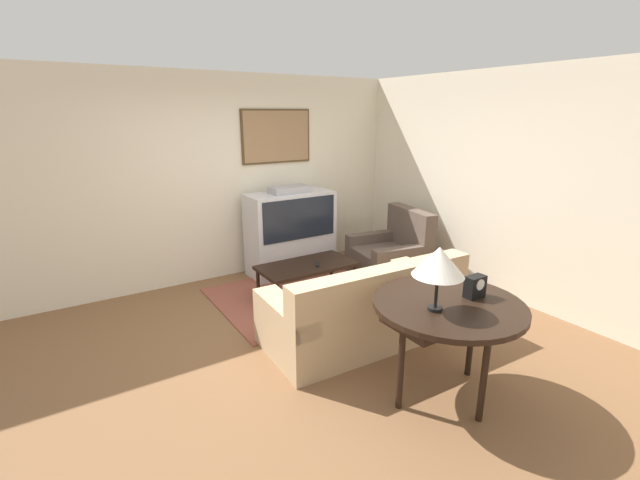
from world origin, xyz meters
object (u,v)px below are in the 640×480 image
at_px(table_lamp, 439,262).
at_px(armchair, 391,256).
at_px(tv, 291,232).
at_px(console_table, 448,310).
at_px(coffee_table, 307,267).
at_px(couch, 365,312).
at_px(mantel_clock, 475,286).

bearing_deg(table_lamp, armchair, 54.46).
relative_size(tv, table_lamp, 2.56).
bearing_deg(console_table, coffee_table, 87.77).
height_order(tv, coffee_table, tv).
xyz_separation_m(coffee_table, console_table, (-0.09, -2.27, 0.37)).
relative_size(couch, armchair, 1.85).
distance_m(couch, console_table, 1.12).
bearing_deg(mantel_clock, table_lamp, 179.89).
bearing_deg(coffee_table, couch, -93.08).
bearing_deg(tv, mantel_clock, -91.60).
distance_m(couch, coffee_table, 1.24).
bearing_deg(tv, console_table, -96.07).
bearing_deg(table_lamp, coffee_table, 83.10).
relative_size(armchair, coffee_table, 0.90).
bearing_deg(mantel_clock, tv, 88.40).
bearing_deg(armchair, couch, -39.55).
bearing_deg(mantel_clock, armchair, 62.48).
height_order(couch, armchair, armchair).
height_order(couch, coffee_table, couch).
relative_size(tv, coffee_table, 1.05).
bearing_deg(couch, console_table, 91.03).
height_order(tv, armchair, tv).
distance_m(table_lamp, mantel_clock, 0.52).
distance_m(armchair, coffee_table, 1.33).
relative_size(couch, coffee_table, 1.67).
bearing_deg(table_lamp, couch, 78.75).
distance_m(tv, armchair, 1.44).
xyz_separation_m(tv, console_table, (-0.33, -3.11, 0.15)).
xyz_separation_m(tv, couch, (-0.31, -2.08, -0.29)).
relative_size(armchair, console_table, 0.93).
relative_size(couch, console_table, 1.72).
bearing_deg(table_lamp, console_table, 9.90).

